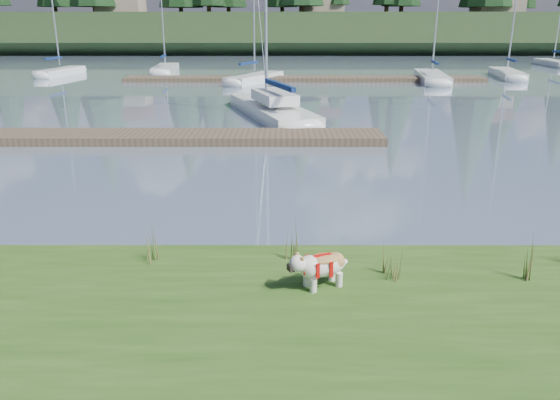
{
  "coord_description": "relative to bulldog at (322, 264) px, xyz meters",
  "views": [
    {
      "loc": [
        0.32,
        -10.45,
        4.12
      ],
      "look_at": [
        0.3,
        -0.5,
        0.86
      ],
      "focal_mm": 35.0,
      "sensor_mm": 36.0,
      "label": 1
    }
  ],
  "objects": [
    {
      "name": "weed_2",
      "position": [
        3.16,
        0.23,
        -0.04
      ],
      "size": [
        0.17,
        0.14,
        0.76
      ],
      "color": "#475B23",
      "rests_on": "bank"
    },
    {
      "name": "dock_far",
      "position": [
        1.08,
        33.08,
        -0.56
      ],
      "size": [
        26.0,
        2.2,
        0.3
      ],
      "primitive_type": "cube",
      "color": "#4C3D2C",
      "rests_on": "ground"
    },
    {
      "name": "weed_4",
      "position": [
        1.15,
        0.26,
        -0.15
      ],
      "size": [
        0.17,
        0.14,
        0.49
      ],
      "color": "#475B23",
      "rests_on": "bank"
    },
    {
      "name": "sailboat_main",
      "position": [
        -1.26,
        18.1,
        -0.29
      ],
      "size": [
        4.67,
        9.73,
        13.73
      ],
      "rotation": [
        0.0,
        0.0,
        1.87
      ],
      "color": "silver",
      "rests_on": "ground"
    },
    {
      "name": "bulldog",
      "position": [
        0.0,
        0.0,
        0.0
      ],
      "size": [
        0.97,
        0.67,
        0.57
      ],
      "rotation": [
        0.0,
        0.0,
        3.57
      ],
      "color": "silver",
      "rests_on": "bank"
    },
    {
      "name": "ground",
      "position": [
        -0.92,
        33.08,
        -0.71
      ],
      "size": [
        200.0,
        200.0,
        0.0
      ],
      "primitive_type": "plane",
      "color": "gray",
      "rests_on": "ground"
    },
    {
      "name": "weed_0",
      "position": [
        -0.42,
        0.97,
        -0.06
      ],
      "size": [
        0.17,
        0.14,
        0.72
      ],
      "color": "#475B23",
      "rests_on": "bank"
    },
    {
      "name": "sailboat_bg_2",
      "position": [
        -2.21,
        32.78,
        -0.38
      ],
      "size": [
        4.41,
        7.35,
        11.2
      ],
      "rotation": [
        0.0,
        0.0,
        1.14
      ],
      "color": "silver",
      "rests_on": "ground"
    },
    {
      "name": "weed_1",
      "position": [
        1.05,
        0.42,
        -0.14
      ],
      "size": [
        0.17,
        0.14,
        0.52
      ],
      "color": "#475B23",
      "rests_on": "bank"
    },
    {
      "name": "sailboat_bg_5",
      "position": [
        25.87,
        47.77,
        -0.39
      ],
      "size": [
        1.93,
        7.48,
        10.64
      ],
      "rotation": [
        0.0,
        0.0,
        1.5
      ],
      "color": "silver",
      "rests_on": "ground"
    },
    {
      "name": "ridge",
      "position": [
        -0.92,
        76.08,
        1.79
      ],
      "size": [
        200.0,
        20.0,
        5.0
      ],
      "primitive_type": "cube",
      "color": "black",
      "rests_on": "ground"
    },
    {
      "name": "sailboat_bg_3",
      "position": [
        10.47,
        33.9,
        -0.39
      ],
      "size": [
        2.98,
        9.18,
        13.14
      ],
      "rotation": [
        0.0,
        0.0,
        1.43
      ],
      "color": "silver",
      "rests_on": "ground"
    },
    {
      "name": "dock_near",
      "position": [
        -4.92,
        12.08,
        -0.56
      ],
      "size": [
        16.0,
        2.0,
        0.3
      ],
      "primitive_type": "cube",
      "color": "#4C3D2C",
      "rests_on": "ground"
    },
    {
      "name": "sailboat_bg_4",
      "position": [
        16.97,
        36.38,
        -0.38
      ],
      "size": [
        2.95,
        8.11,
        11.74
      ],
      "rotation": [
        0.0,
        0.0,
        1.39
      ],
      "color": "silver",
      "rests_on": "ground"
    },
    {
      "name": "sailboat_bg_0",
      "position": [
        -18.23,
        37.92,
        -0.38
      ],
      "size": [
        2.2,
        6.7,
        9.71
      ],
      "rotation": [
        0.0,
        0.0,
        1.43
      ],
      "color": "silver",
      "rests_on": "ground"
    },
    {
      "name": "mud_lip",
      "position": [
        -0.92,
        1.48,
        -0.64
      ],
      "size": [
        60.0,
        0.5,
        0.14
      ],
      "primitive_type": "cube",
      "color": "#33281C",
      "rests_on": "ground"
    },
    {
      "name": "weed_3",
      "position": [
        -2.77,
        0.91,
        -0.09
      ],
      "size": [
        0.17,
        0.14,
        0.65
      ],
      "color": "#475B23",
      "rests_on": "bank"
    },
    {
      "name": "sailboat_bg_1",
      "position": [
        -10.49,
        40.81,
        -0.38
      ],
      "size": [
        2.32,
        8.27,
        12.14
      ],
      "rotation": [
        0.0,
        0.0,
        1.66
      ],
      "color": "silver",
      "rests_on": "ground"
    }
  ]
}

